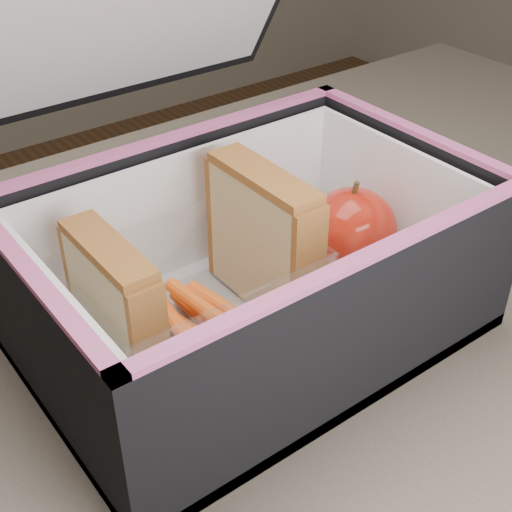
# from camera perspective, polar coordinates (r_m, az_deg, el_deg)

# --- Properties ---
(kitchen_table) EXTENTS (1.20, 0.80, 0.75)m
(kitchen_table) POSITION_cam_1_polar(r_m,az_deg,el_deg) (0.66, 5.49, -10.01)
(kitchen_table) COLOR #62564A
(kitchen_table) RESTS_ON ground
(lunch_bag) EXTENTS (0.33, 0.34, 0.31)m
(lunch_bag) POSITION_cam_1_polar(r_m,az_deg,el_deg) (0.53, -0.59, 0.13)
(lunch_bag) COLOR black
(lunch_bag) RESTS_ON kitchen_table
(plastic_tub) EXTENTS (0.17, 0.12, 0.07)m
(plastic_tub) POSITION_cam_1_polar(r_m,az_deg,el_deg) (0.53, -4.90, -3.13)
(plastic_tub) COLOR white
(plastic_tub) RESTS_ON lunch_bag
(sandwich_left) EXTENTS (0.03, 0.09, 0.10)m
(sandwich_left) POSITION_cam_1_polar(r_m,az_deg,el_deg) (0.49, -11.19, -4.06)
(sandwich_left) COLOR #D2B97E
(sandwich_left) RESTS_ON plastic_tub
(sandwich_right) EXTENTS (0.03, 0.10, 0.11)m
(sandwich_right) POSITION_cam_1_polar(r_m,az_deg,el_deg) (0.54, 0.58, 1.38)
(sandwich_right) COLOR #D2B97E
(sandwich_right) RESTS_ON plastic_tub
(carrot_sticks) EXTENTS (0.05, 0.15, 0.03)m
(carrot_sticks) POSITION_cam_1_polar(r_m,az_deg,el_deg) (0.53, -5.01, -4.83)
(carrot_sticks) COLOR #FE5D1A
(carrot_sticks) RESTS_ON plastic_tub
(paper_napkin) EXTENTS (0.09, 0.09, 0.01)m
(paper_napkin) POSITION_cam_1_polar(r_m,az_deg,el_deg) (0.61, 7.14, -1.08)
(paper_napkin) COLOR white
(paper_napkin) RESTS_ON lunch_bag
(red_apple) EXTENTS (0.10, 0.10, 0.08)m
(red_apple) POSITION_cam_1_polar(r_m,az_deg,el_deg) (0.59, 7.67, 2.16)
(red_apple) COLOR #9A0D08
(red_apple) RESTS_ON paper_napkin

